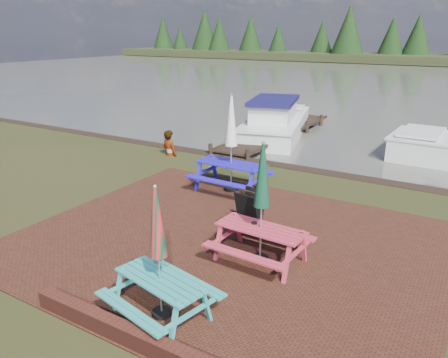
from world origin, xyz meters
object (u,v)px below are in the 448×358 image
(chalkboard, at_px, (250,210))
(person, at_px, (169,131))
(picnic_table_teal, at_px, (160,273))
(picnic_table_red, at_px, (261,222))
(picnic_table_blue, at_px, (231,159))
(boat_jetty, at_px, (275,123))
(jetty, at_px, (276,132))

(chalkboard, distance_m, person, 7.05)
(picnic_table_teal, distance_m, picnic_table_red, 2.51)
(picnic_table_teal, relative_size, picnic_table_blue, 0.81)
(chalkboard, xyz_separation_m, boat_jetty, (-3.90, 9.93, -0.09))
(picnic_table_blue, distance_m, boat_jetty, 8.18)
(chalkboard, bearing_deg, picnic_table_blue, 139.00)
(boat_jetty, bearing_deg, picnic_table_blue, -89.34)
(picnic_table_teal, xyz_separation_m, chalkboard, (-0.29, 3.65, -0.30))
(picnic_table_red, relative_size, chalkboard, 2.59)
(boat_jetty, bearing_deg, picnic_table_teal, -87.73)
(picnic_table_red, relative_size, jetty, 0.27)
(picnic_table_teal, xyz_separation_m, picnic_table_red, (0.58, 2.44, 0.08))
(jetty, relative_size, person, 4.78)
(picnic_table_blue, bearing_deg, chalkboard, -48.70)
(picnic_table_blue, xyz_separation_m, chalkboard, (1.72, -2.07, -0.48))
(picnic_table_teal, xyz_separation_m, boat_jetty, (-4.19, 13.59, -0.39))
(boat_jetty, bearing_deg, picnic_table_red, -81.69)
(picnic_table_red, relative_size, boat_jetty, 0.34)
(picnic_table_red, bearing_deg, boat_jetty, 116.17)
(picnic_table_blue, height_order, person, picnic_table_blue)
(picnic_table_teal, distance_m, person, 9.85)
(picnic_table_teal, bearing_deg, boat_jetty, 119.06)
(boat_jetty, bearing_deg, chalkboard, -83.44)
(chalkboard, height_order, person, person)
(picnic_table_red, distance_m, boat_jetty, 12.14)
(picnic_table_teal, xyz_separation_m, person, (-5.92, 7.87, 0.16))
(picnic_table_blue, height_order, boat_jetty, picnic_table_blue)
(picnic_table_blue, relative_size, jetty, 0.31)
(picnic_table_red, distance_m, person, 8.47)
(boat_jetty, bearing_deg, jetty, -74.27)
(picnic_table_teal, height_order, person, picnic_table_teal)
(picnic_table_blue, height_order, jetty, picnic_table_blue)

